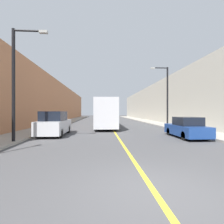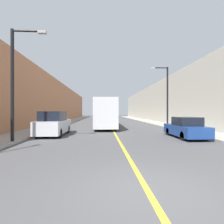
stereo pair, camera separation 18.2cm
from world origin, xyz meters
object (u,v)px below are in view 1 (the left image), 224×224
at_px(street_lamp_right, 166,93).
at_px(street_lamp_left, 16,77).
at_px(car_right_near, 187,128).
at_px(bus, 105,113).
at_px(parked_suv_left, 54,124).

bearing_deg(street_lamp_right, street_lamp_left, -144.08).
height_order(car_right_near, street_lamp_left, street_lamp_left).
distance_m(car_right_near, street_lamp_left, 12.18).
relative_size(car_right_near, street_lamp_right, 0.59).
distance_m(bus, car_right_near, 10.72).
bearing_deg(bus, car_right_near, -56.29).
relative_size(bus, street_lamp_left, 1.54).
distance_m(street_lamp_left, street_lamp_right, 15.97).
bearing_deg(street_lamp_left, car_right_near, 8.27).
bearing_deg(car_right_near, parked_suv_left, 168.69).
xyz_separation_m(bus, parked_suv_left, (-4.36, -6.82, -0.87)).
height_order(street_lamp_left, street_lamp_right, street_lamp_right).
bearing_deg(car_right_near, bus, 123.71).
bearing_deg(street_lamp_left, parked_suv_left, 70.76).
height_order(bus, car_right_near, bus).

